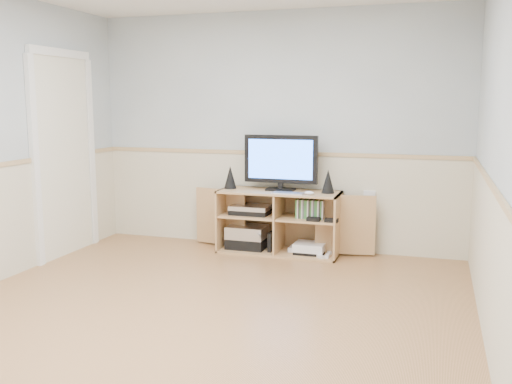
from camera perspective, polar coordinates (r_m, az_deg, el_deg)
room at (r=4.12m, az=-6.66°, el=4.15°), size 4.04×4.54×2.54m
media_cabinet at (r=5.99m, az=2.47°, el=-2.84°), size 1.96×0.47×0.65m
monitor at (r=5.89m, az=2.49°, el=3.15°), size 0.77×0.18×0.57m
speaker_left at (r=6.04m, az=-2.59°, el=1.49°), size 0.13×0.13×0.24m
speaker_right at (r=5.77m, az=7.22°, el=1.07°), size 0.13×0.13×0.24m
keyboard at (r=5.71m, az=3.23°, el=-0.11°), size 0.32×0.14×0.01m
mouse at (r=5.66m, az=5.36°, el=-0.10°), size 0.10×0.07×0.04m
av_components at (r=6.05m, az=-0.75°, el=-3.81°), size 0.50×0.30×0.47m
game_consoles at (r=5.91m, az=5.31°, el=-5.63°), size 0.45×0.30×0.11m
game_cases at (r=5.81m, az=5.46°, el=-1.70°), size 0.28×0.14×0.19m
wall_outlet at (r=5.96m, az=11.28°, el=-0.44°), size 0.12×0.03×0.12m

